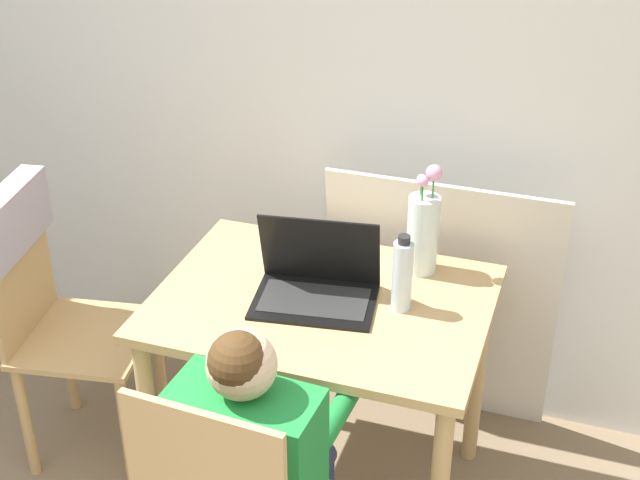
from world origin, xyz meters
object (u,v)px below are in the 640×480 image
at_px(water_bottle, 402,275).
at_px(laptop, 317,280).
at_px(flower_vase, 423,230).
at_px(person_seated, 256,451).
at_px(chair_spare, 42,284).

bearing_deg(water_bottle, laptop, -175.71).
bearing_deg(flower_vase, laptop, -136.22).
bearing_deg(person_seated, laptop, -83.07).
relative_size(chair_spare, water_bottle, 4.12).
relative_size(person_seated, laptop, 2.70).
xyz_separation_m(person_seated, flower_vase, (0.22, 0.79, 0.24)).
height_order(chair_spare, person_seated, person_seated).
relative_size(chair_spare, person_seated, 0.94).
distance_m(chair_spare, flower_vase, 1.21).
distance_m(person_seated, laptop, 0.57).
xyz_separation_m(chair_spare, water_bottle, (1.14, 0.09, 0.21)).
xyz_separation_m(chair_spare, flower_vase, (1.14, 0.31, 0.23)).
xyz_separation_m(chair_spare, person_seated, (0.93, -0.48, -0.00)).
bearing_deg(chair_spare, person_seated, -127.11).
distance_m(laptop, flower_vase, 0.36).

